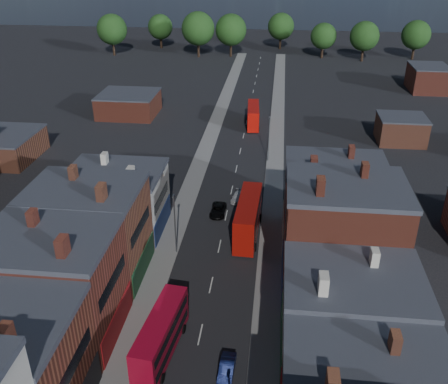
% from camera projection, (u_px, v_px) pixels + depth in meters
% --- Properties ---
extents(pavement_west, '(3.00, 200.00, 0.12)m').
position_uv_depth(pavement_west, '(193.00, 182.00, 80.31)').
color(pavement_west, gray).
rests_on(pavement_west, ground).
extents(pavement_east, '(3.00, 200.00, 0.12)m').
position_uv_depth(pavement_east, '(274.00, 186.00, 79.01)').
color(pavement_east, gray).
rests_on(pavement_east, ground).
extents(lamp_post_2, '(0.25, 0.70, 8.12)m').
position_uv_depth(lamp_post_2, '(175.00, 220.00, 60.38)').
color(lamp_post_2, slate).
rests_on(lamp_post_2, ground).
extents(lamp_post_3, '(0.25, 0.70, 8.12)m').
position_uv_depth(lamp_post_3, '(269.00, 136.00, 85.86)').
color(lamp_post_3, slate).
rests_on(lamp_post_3, ground).
extents(bus_0, '(3.43, 10.20, 4.32)m').
position_uv_depth(bus_0, '(161.00, 335.00, 46.27)').
color(bus_0, '#AA0923').
rests_on(bus_0, ground).
extents(bus_1, '(3.27, 11.67, 5.00)m').
position_uv_depth(bus_1, '(248.00, 217.00, 65.05)').
color(bus_1, '#A71009').
rests_on(bus_1, ground).
extents(bus_2, '(2.99, 10.15, 4.33)m').
position_uv_depth(bus_2, '(253.00, 115.00, 103.24)').
color(bus_2, red).
rests_on(bus_2, ground).
extents(car_1, '(1.47, 3.83, 1.25)m').
position_uv_depth(car_1, '(227.00, 369.00, 44.89)').
color(car_1, navy).
rests_on(car_1, ground).
extents(car_2, '(2.10, 4.50, 1.25)m').
position_uv_depth(car_2, '(218.00, 210.00, 70.94)').
color(car_2, black).
rests_on(car_2, ground).
extents(car_3, '(2.01, 3.93, 1.09)m').
position_uv_depth(car_3, '(238.00, 197.00, 74.69)').
color(car_3, silver).
rests_on(car_3, ground).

